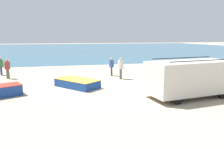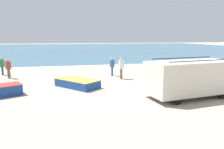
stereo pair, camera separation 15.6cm
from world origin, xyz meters
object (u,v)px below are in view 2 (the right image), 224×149
(fisherman_1, at_px, (112,65))
(fishing_rowboat_1, at_px, (174,75))
(parked_van, at_px, (191,77))
(fishing_rowboat_0, at_px, (76,83))
(fisherman_0, at_px, (2,64))
(fisherman_2, at_px, (8,67))
(fisherman_3, at_px, (121,66))

(fisherman_1, bearing_deg, fishing_rowboat_1, -4.68)
(parked_van, bearing_deg, fishing_rowboat_0, 139.18)
(parked_van, xyz_separation_m, fisherman_0, (-12.83, 10.49, -0.20))
(fishing_rowboat_0, distance_m, fisherman_2, 7.02)
(fishing_rowboat_0, height_order, fishing_rowboat_1, fishing_rowboat_0)
(fisherman_2, bearing_deg, fishing_rowboat_0, -87.00)
(fisherman_3, bearing_deg, fisherman_0, 6.70)
(fishing_rowboat_0, xyz_separation_m, fisherman_3, (3.87, 2.11, 0.78))
(parked_van, height_order, fishing_rowboat_0, parked_van)
(fisherman_0, height_order, fisherman_3, fisherman_3)
(fisherman_1, relative_size, fisherman_3, 0.92)
(fisherman_0, distance_m, fisherman_2, 2.18)
(fishing_rowboat_0, distance_m, fisherman_0, 9.05)
(fishing_rowboat_0, height_order, fisherman_0, fisherman_0)
(fishing_rowboat_1, height_order, fisherman_0, fisherman_0)
(parked_van, relative_size, fisherman_2, 3.26)
(fisherman_1, xyz_separation_m, fisherman_3, (0.41, -1.67, 0.09))
(fishing_rowboat_0, distance_m, fishing_rowboat_1, 8.51)
(fishing_rowboat_1, bearing_deg, fisherman_0, -45.33)
(fisherman_2, xyz_separation_m, fisherman_3, (9.29, -2.30, 0.06))
(fishing_rowboat_0, bearing_deg, fisherman_0, 5.51)
(fishing_rowboat_0, relative_size, fisherman_3, 2.01)
(parked_van, distance_m, fishing_rowboat_0, 7.70)
(fisherman_1, xyz_separation_m, fisherman_2, (-8.88, 0.63, 0.03))
(fishing_rowboat_0, bearing_deg, fisherman_2, 11.17)
(parked_van, bearing_deg, fisherman_2, 136.15)
(fishing_rowboat_0, xyz_separation_m, fisherman_0, (-6.40, 6.36, 0.69))
(fisherman_1, bearing_deg, parked_van, -48.94)
(fishing_rowboat_0, distance_m, fisherman_3, 4.47)
(fishing_rowboat_1, bearing_deg, fisherman_2, -39.06)
(fisherman_1, bearing_deg, fisherman_2, -163.54)
(fishing_rowboat_1, distance_m, fisherman_0, 15.59)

